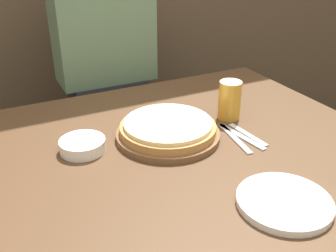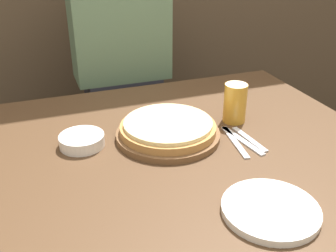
{
  "view_description": "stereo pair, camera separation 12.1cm",
  "coord_description": "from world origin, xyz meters",
  "px_view_note": "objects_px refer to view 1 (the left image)",
  "views": [
    {
      "loc": [
        -0.53,
        -0.9,
        1.37
      ],
      "look_at": [
        -0.05,
        0.07,
        0.82
      ],
      "focal_mm": 42.0,
      "sensor_mm": 36.0,
      "label": 1
    },
    {
      "loc": [
        -0.42,
        -0.95,
        1.37
      ],
      "look_at": [
        -0.05,
        0.07,
        0.82
      ],
      "focal_mm": 42.0,
      "sensor_mm": 36.0,
      "label": 2
    }
  ],
  "objects_px": {
    "beer_glass": "(230,99)",
    "dinner_plate": "(284,202)",
    "dinner_knife": "(241,136)",
    "diner_person": "(108,95)",
    "side_bowl": "(83,145)",
    "spoon": "(248,135)",
    "pizza_on_board": "(168,130)",
    "fork": "(235,138)"
  },
  "relations": [
    {
      "from": "beer_glass",
      "to": "diner_person",
      "type": "height_order",
      "value": "diner_person"
    },
    {
      "from": "spoon",
      "to": "diner_person",
      "type": "relative_size",
      "value": 0.12
    },
    {
      "from": "fork",
      "to": "diner_person",
      "type": "height_order",
      "value": "diner_person"
    },
    {
      "from": "pizza_on_board",
      "to": "spoon",
      "type": "relative_size",
      "value": 1.92
    },
    {
      "from": "dinner_knife",
      "to": "diner_person",
      "type": "bearing_deg",
      "value": 104.48
    },
    {
      "from": "pizza_on_board",
      "to": "dinner_knife",
      "type": "xyz_separation_m",
      "value": [
        0.21,
        -0.1,
        -0.02
      ]
    },
    {
      "from": "beer_glass",
      "to": "fork",
      "type": "height_order",
      "value": "beer_glass"
    },
    {
      "from": "dinner_plate",
      "to": "diner_person",
      "type": "bearing_deg",
      "value": 94.48
    },
    {
      "from": "pizza_on_board",
      "to": "spoon",
      "type": "height_order",
      "value": "pizza_on_board"
    },
    {
      "from": "dinner_knife",
      "to": "spoon",
      "type": "xyz_separation_m",
      "value": [
        0.02,
        0.0,
        0.0
      ]
    },
    {
      "from": "beer_glass",
      "to": "spoon",
      "type": "xyz_separation_m",
      "value": [
        -0.02,
        -0.14,
        -0.07
      ]
    },
    {
      "from": "side_bowl",
      "to": "dinner_knife",
      "type": "relative_size",
      "value": 0.68
    },
    {
      "from": "beer_glass",
      "to": "dinner_plate",
      "type": "height_order",
      "value": "beer_glass"
    },
    {
      "from": "beer_glass",
      "to": "fork",
      "type": "xyz_separation_m",
      "value": [
        -0.07,
        -0.14,
        -0.07
      ]
    },
    {
      "from": "dinner_knife",
      "to": "spoon",
      "type": "bearing_deg",
      "value": 0.0
    },
    {
      "from": "pizza_on_board",
      "to": "dinner_knife",
      "type": "distance_m",
      "value": 0.23
    },
    {
      "from": "pizza_on_board",
      "to": "beer_glass",
      "type": "relative_size",
      "value": 2.46
    },
    {
      "from": "dinner_knife",
      "to": "diner_person",
      "type": "relative_size",
      "value": 0.14
    },
    {
      "from": "beer_glass",
      "to": "dinner_knife",
      "type": "height_order",
      "value": "beer_glass"
    },
    {
      "from": "fork",
      "to": "spoon",
      "type": "bearing_deg",
      "value": 0.0
    },
    {
      "from": "side_bowl",
      "to": "fork",
      "type": "xyz_separation_m",
      "value": [
        0.44,
        -0.14,
        -0.02
      ]
    },
    {
      "from": "dinner_plate",
      "to": "dinner_knife",
      "type": "height_order",
      "value": "dinner_plate"
    },
    {
      "from": "pizza_on_board",
      "to": "diner_person",
      "type": "relative_size",
      "value": 0.24
    },
    {
      "from": "side_bowl",
      "to": "beer_glass",
      "type": "bearing_deg",
      "value": -0.5
    },
    {
      "from": "fork",
      "to": "dinner_knife",
      "type": "bearing_deg",
      "value": 0.0
    },
    {
      "from": "pizza_on_board",
      "to": "dinner_knife",
      "type": "height_order",
      "value": "pizza_on_board"
    },
    {
      "from": "dinner_plate",
      "to": "side_bowl",
      "type": "distance_m",
      "value": 0.59
    },
    {
      "from": "dinner_plate",
      "to": "dinner_knife",
      "type": "relative_size",
      "value": 1.14
    },
    {
      "from": "diner_person",
      "to": "pizza_on_board",
      "type": "bearing_deg",
      "value": -91.19
    },
    {
      "from": "dinner_plate",
      "to": "spoon",
      "type": "relative_size",
      "value": 1.34
    },
    {
      "from": "beer_glass",
      "to": "diner_person",
      "type": "bearing_deg",
      "value": 111.17
    },
    {
      "from": "side_bowl",
      "to": "diner_person",
      "type": "relative_size",
      "value": 0.1
    },
    {
      "from": "side_bowl",
      "to": "dinner_knife",
      "type": "distance_m",
      "value": 0.49
    },
    {
      "from": "spoon",
      "to": "dinner_knife",
      "type": "bearing_deg",
      "value": 180.0
    },
    {
      "from": "dinner_plate",
      "to": "diner_person",
      "type": "distance_m",
      "value": 1.08
    },
    {
      "from": "pizza_on_board",
      "to": "dinner_plate",
      "type": "height_order",
      "value": "pizza_on_board"
    },
    {
      "from": "side_bowl",
      "to": "fork",
      "type": "distance_m",
      "value": 0.47
    },
    {
      "from": "pizza_on_board",
      "to": "dinner_knife",
      "type": "relative_size",
      "value": 1.63
    },
    {
      "from": "beer_glass",
      "to": "spoon",
      "type": "bearing_deg",
      "value": -97.92
    },
    {
      "from": "spoon",
      "to": "diner_person",
      "type": "bearing_deg",
      "value": 106.26
    },
    {
      "from": "dinner_plate",
      "to": "spoon",
      "type": "distance_m",
      "value": 0.35
    },
    {
      "from": "pizza_on_board",
      "to": "fork",
      "type": "bearing_deg",
      "value": -29.19
    }
  ]
}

